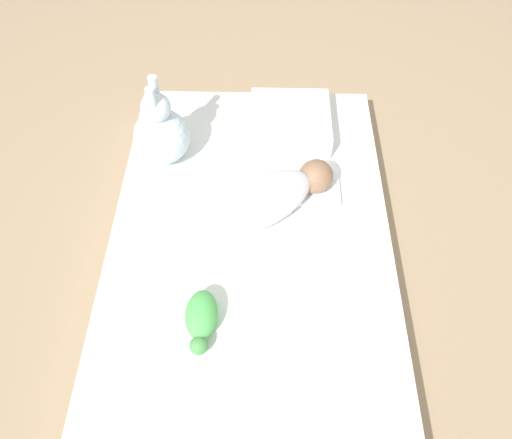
{
  "coord_description": "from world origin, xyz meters",
  "views": [
    {
      "loc": [
        0.95,
        0.04,
        1.51
      ],
      "look_at": [
        -0.04,
        0.02,
        0.18
      ],
      "focal_mm": 35.0,
      "sensor_mm": 36.0,
      "label": 1
    }
  ],
  "objects": [
    {
      "name": "swaddled_baby",
      "position": [
        -0.1,
        0.06,
        0.22
      ],
      "size": [
        0.36,
        0.45,
        0.18
      ],
      "rotation": [
        0.0,
        0.0,
        2.18
      ],
      "color": "white",
      "rests_on": "bed_mattress"
    },
    {
      "name": "bed_mattress",
      "position": [
        0.0,
        0.0,
        0.07
      ],
      "size": [
        1.5,
        0.94,
        0.13
      ],
      "color": "white",
      "rests_on": "ground_plane"
    },
    {
      "name": "turtle_plush",
      "position": [
        0.32,
        -0.13,
        0.17
      ],
      "size": [
        0.2,
        0.1,
        0.09
      ],
      "color": "#51B756",
      "rests_on": "bed_mattress"
    },
    {
      "name": "burp_cloth",
      "position": [
        -0.22,
        0.23,
        0.14
      ],
      "size": [
        0.17,
        0.17,
        0.02
      ],
      "color": "white",
      "rests_on": "bed_mattress"
    },
    {
      "name": "bunny_plush",
      "position": [
        -0.37,
        -0.33,
        0.25
      ],
      "size": [
        0.2,
        0.2,
        0.34
      ],
      "color": "silver",
      "rests_on": "bed_mattress"
    },
    {
      "name": "pillow",
      "position": [
        -0.51,
        0.14,
        0.18
      ],
      "size": [
        0.3,
        0.31,
        0.1
      ],
      "color": "white",
      "rests_on": "bed_mattress"
    },
    {
      "name": "ground_plane",
      "position": [
        0.0,
        0.0,
        0.0
      ],
      "size": [
        12.0,
        12.0,
        0.0
      ],
      "primitive_type": "plane",
      "color": "#9E8466"
    }
  ]
}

